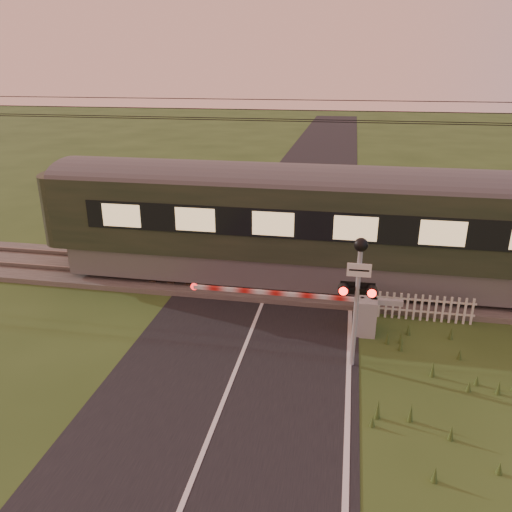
# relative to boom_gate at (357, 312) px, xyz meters

# --- Properties ---
(ground) EXTENTS (160.00, 160.00, 0.00)m
(ground) POSITION_rel_boom_gate_xyz_m (-2.92, -3.61, -0.59)
(ground) COLOR #2D451A
(ground) RESTS_ON ground
(road) EXTENTS (6.00, 140.00, 0.03)m
(road) POSITION_rel_boom_gate_xyz_m (-2.90, -3.85, -0.58)
(road) COLOR black
(road) RESTS_ON ground
(track_bed) EXTENTS (140.00, 3.40, 0.39)m
(track_bed) POSITION_rel_boom_gate_xyz_m (-2.92, 2.89, -0.52)
(track_bed) COLOR #47423D
(track_bed) RESTS_ON ground
(overhead_wires) EXTENTS (120.00, 0.62, 0.62)m
(overhead_wires) POSITION_rel_boom_gate_xyz_m (-2.92, 2.89, 5.14)
(overhead_wires) COLOR black
(overhead_wires) RESTS_ON ground
(boom_gate) EXTENTS (6.07, 0.81, 1.08)m
(boom_gate) POSITION_rel_boom_gate_xyz_m (0.00, 0.00, 0.00)
(boom_gate) COLOR gray
(boom_gate) RESTS_ON ground
(crossing_signal) EXTENTS (0.86, 0.35, 3.38)m
(crossing_signal) POSITION_rel_boom_gate_xyz_m (-0.10, -1.81, 1.74)
(crossing_signal) COLOR gray
(crossing_signal) RESTS_ON ground
(picket_fence) EXTENTS (3.43, 0.07, 0.83)m
(picket_fence) POSITION_rel_boom_gate_xyz_m (1.67, 0.99, -0.17)
(picket_fence) COLOR silver
(picket_fence) RESTS_ON ground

